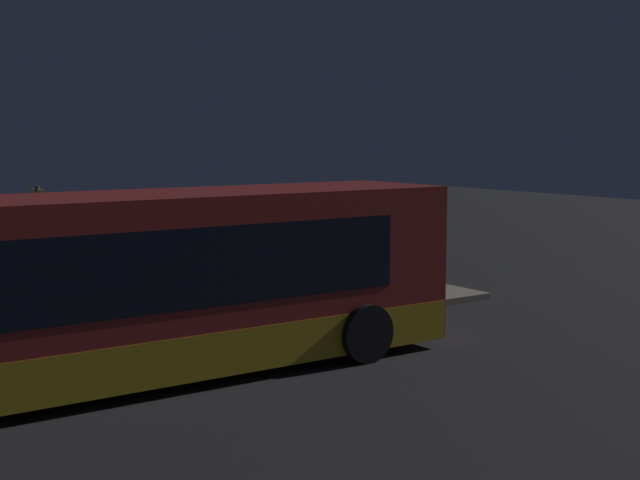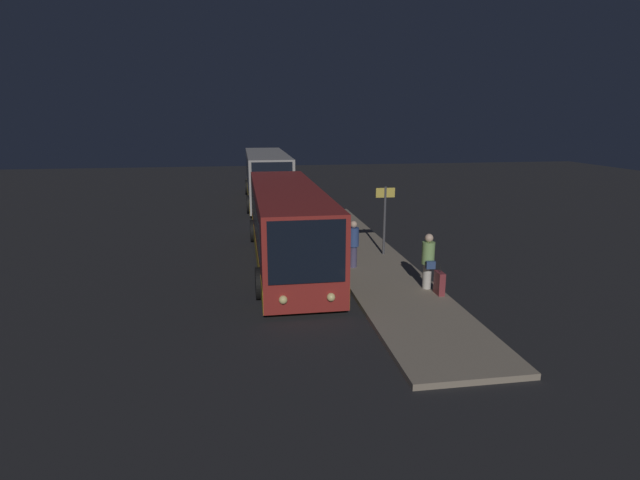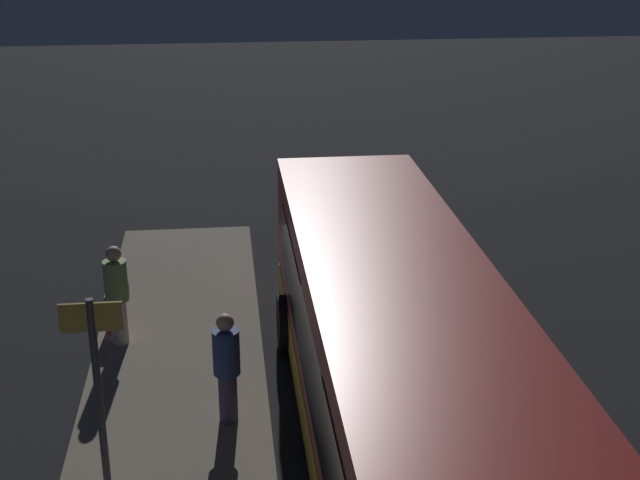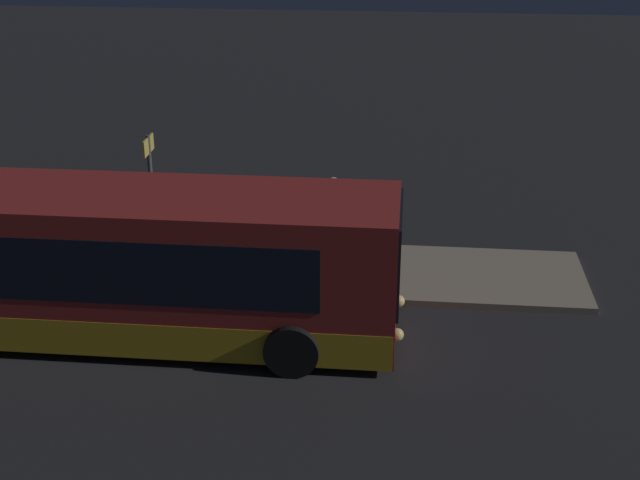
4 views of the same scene
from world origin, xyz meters
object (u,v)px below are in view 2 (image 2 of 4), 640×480
sign_post (385,213)px  bus_lead (287,225)px  bus_second (267,178)px  passenger_boarding (353,242)px  passenger_waiting (428,259)px  suitcase (439,283)px

sign_post → bus_lead: bearing=-90.9°
bus_second → sign_post: 14.96m
passenger_boarding → passenger_waiting: 3.23m
bus_lead → suitcase: bearing=41.5°
bus_lead → suitcase: (4.81, 4.25, -0.95)m
bus_lead → bus_second: (-14.40, -0.00, 0.16)m
bus_lead → passenger_boarding: size_ratio=6.75×
passenger_waiting → sign_post: size_ratio=0.66×
bus_second → sign_post: size_ratio=4.28×
passenger_waiting → suitcase: (0.57, 0.18, -0.61)m
bus_lead → passenger_boarding: bus_lead is taller
passenger_boarding → bus_second: bearing=-22.1°
passenger_boarding → sign_post: sign_post is taller
bus_second → passenger_waiting: (18.63, 4.07, -0.50)m
bus_lead → sign_post: (0.06, 3.84, 0.39)m
bus_second → suitcase: 19.70m
bus_lead → passenger_boarding: 2.77m
bus_second → passenger_boarding: size_ratio=6.78×
bus_lead → passenger_waiting: bearing=43.9°
passenger_boarding → passenger_waiting: bearing=-176.0°
bus_second → passenger_boarding: 16.12m
bus_lead → bus_second: 14.40m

